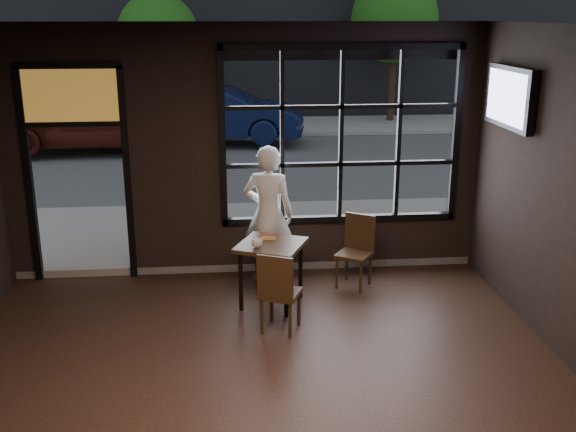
{
  "coord_description": "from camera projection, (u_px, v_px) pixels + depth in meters",
  "views": [
    {
      "loc": [
        -0.27,
        -4.87,
        3.31
      ],
      "look_at": [
        0.4,
        2.2,
        1.15
      ],
      "focal_mm": 42.0,
      "sensor_mm": 36.0,
      "label": 1
    }
  ],
  "objects": [
    {
      "name": "tree_left",
      "position": [
        158.0,
        34.0,
        18.73
      ],
      "size": [
        2.25,
        2.25,
        3.83
      ],
      "color": "#332114",
      "rests_on": "street_asphalt"
    },
    {
      "name": "maroon_car",
      "position": [
        88.0,
        115.0,
        16.22
      ],
      "size": [
        4.86,
        2.07,
        1.64
      ],
      "primitive_type": "imported",
      "rotation": [
        0.0,
        0.0,
        1.6
      ],
      "color": "#49180D",
      "rests_on": "street_asphalt"
    },
    {
      "name": "man",
      "position": [
        268.0,
        214.0,
        8.45
      ],
      "size": [
        0.73,
        0.59,
        1.75
      ],
      "primitive_type": "imported",
      "rotation": [
        0.0,
        0.0,
        2.85
      ],
      "color": "silver",
      "rests_on": "floor"
    },
    {
      "name": "floor",
      "position": [
        265.0,
        426.0,
        5.62
      ],
      "size": [
        6.0,
        7.0,
        0.02
      ],
      "primitive_type": "cube",
      "color": "black",
      "rests_on": "ground"
    },
    {
      "name": "ceiling",
      "position": [
        261.0,
        26.0,
        4.69
      ],
      "size": [
        6.0,
        7.0,
        0.02
      ],
      "primitive_type": "cube",
      "color": "black",
      "rests_on": "ground"
    },
    {
      "name": "stained_transom",
      "position": [
        71.0,
        95.0,
        8.08
      ],
      "size": [
        1.2,
        0.06,
        0.7
      ],
      "primitive_type": "cube",
      "color": "orange",
      "rests_on": "ground"
    },
    {
      "name": "tree_right",
      "position": [
        394.0,
        19.0,
        19.91
      ],
      "size": [
        2.57,
        2.57,
        4.39
      ],
      "color": "#332114",
      "rests_on": "street_asphalt"
    },
    {
      "name": "tv",
      "position": [
        510.0,
        97.0,
        7.54
      ],
      "size": [
        0.13,
        1.17,
        0.69
      ],
      "primitive_type": "cube",
      "color": "black",
      "rests_on": "wall_right"
    },
    {
      "name": "cup",
      "position": [
        257.0,
        243.0,
        7.59
      ],
      "size": [
        0.17,
        0.17,
        0.1
      ],
      "primitive_type": "imported",
      "rotation": [
        0.0,
        0.0,
        -0.74
      ],
      "color": "silver",
      "rests_on": "cafe_table"
    },
    {
      "name": "chair_window",
      "position": [
        354.0,
        252.0,
        8.33
      ],
      "size": [
        0.54,
        0.54,
        0.9
      ],
      "primitive_type": "cube",
      "rotation": [
        0.0,
        0.0,
        -0.57
      ],
      "color": "black",
      "rests_on": "floor"
    },
    {
      "name": "hotdog",
      "position": [
        268.0,
        237.0,
        7.87
      ],
      "size": [
        0.21,
        0.09,
        0.06
      ],
      "primitive_type": null,
      "rotation": [
        0.0,
        0.0,
        -0.07
      ],
      "color": "tan",
      "rests_on": "cafe_table"
    },
    {
      "name": "street_asphalt",
      "position": [
        230.0,
        94.0,
        28.49
      ],
      "size": [
        60.0,
        41.0,
        0.04
      ],
      "primitive_type": "cube",
      "color": "#545456",
      "rests_on": "ground"
    },
    {
      "name": "window_frame",
      "position": [
        341.0,
        136.0,
        8.54
      ],
      "size": [
        3.06,
        0.12,
        2.28
      ],
      "primitive_type": "cube",
      "color": "black",
      "rests_on": "ground"
    },
    {
      "name": "chair_near",
      "position": [
        280.0,
        291.0,
        7.19
      ],
      "size": [
        0.51,
        0.51,
        0.91
      ],
      "primitive_type": "cube",
      "rotation": [
        0.0,
        0.0,
        2.74
      ],
      "color": "black",
      "rests_on": "floor"
    },
    {
      "name": "cafe_table",
      "position": [
        271.0,
        274.0,
        7.85
      ],
      "size": [
        0.93,
        0.93,
        0.76
      ],
      "primitive_type": "cube",
      "rotation": [
        0.0,
        0.0,
        -0.41
      ],
      "color": "black",
      "rests_on": "floor"
    },
    {
      "name": "navy_car",
      "position": [
        219.0,
        113.0,
        17.26
      ],
      "size": [
        4.52,
        2.19,
        1.43
      ],
      "primitive_type": "imported",
      "rotation": [
        0.0,
        0.0,
        1.41
      ],
      "color": "#0C163A",
      "rests_on": "street_asphalt"
    }
  ]
}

